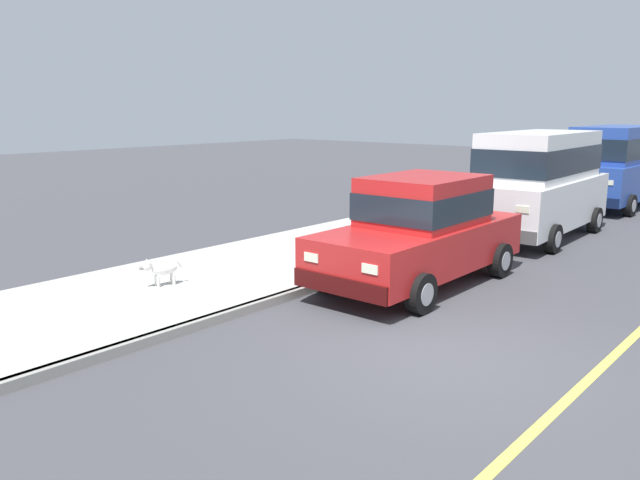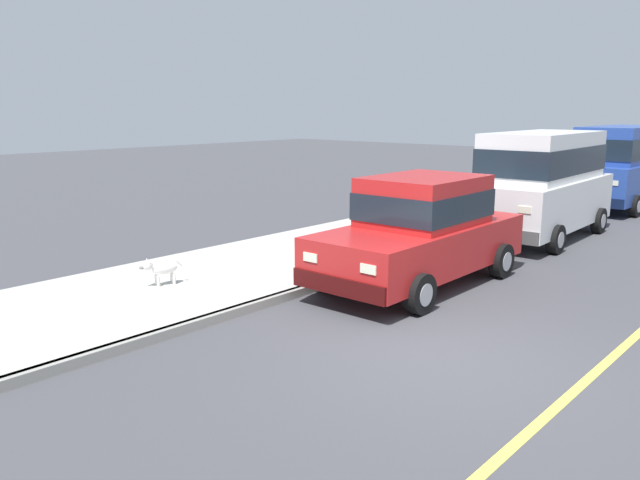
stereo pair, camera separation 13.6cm
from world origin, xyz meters
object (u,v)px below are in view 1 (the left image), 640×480
Objects in this scene: car_red_sedan at (421,230)px; dog_white at (161,269)px; car_blue_van at (616,163)px; car_white_van at (538,180)px.

dog_white is at bearing -131.27° from car_red_sedan.
dog_white is (-2.84, -14.94, -0.97)m from car_blue_van.
car_red_sedan is 0.93× the size of car_white_van.
car_red_sedan is at bearing -89.35° from car_blue_van.
car_white_van is 9.28m from dog_white.
car_red_sedan is 11.56m from car_blue_van.
car_blue_van is at bearing 90.65° from car_red_sedan.
car_blue_van is at bearing 79.25° from dog_white.
car_white_van is 6.16m from car_blue_van.
car_white_van and car_blue_van have the same top height.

